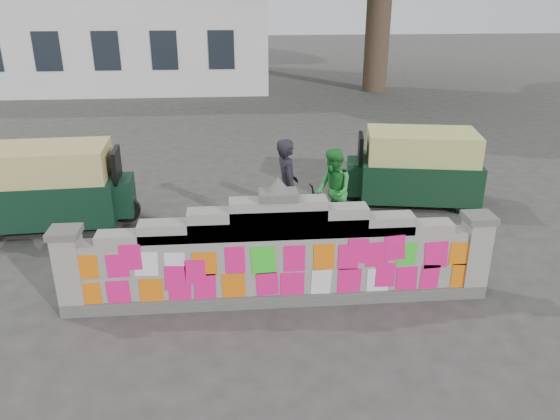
% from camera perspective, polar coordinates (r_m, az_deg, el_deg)
% --- Properties ---
extents(ground, '(100.00, 100.00, 0.00)m').
position_cam_1_polar(ground, '(8.50, -0.17, -9.48)').
color(ground, '#383533').
rests_on(ground, ground).
extents(parapet_wall, '(6.48, 0.44, 2.01)m').
position_cam_1_polar(parapet_wall, '(8.12, -0.17, -5.00)').
color(parapet_wall, '#4C4C49').
rests_on(parapet_wall, ground).
extents(cyclist_bike, '(2.06, 0.97, 1.04)m').
position_cam_1_polar(cyclist_bike, '(10.08, 0.72, -0.81)').
color(cyclist_bike, black).
rests_on(cyclist_bike, ground).
extents(cyclist_rider, '(0.51, 0.70, 1.77)m').
position_cam_1_polar(cyclist_rider, '(9.94, 0.73, 1.11)').
color(cyclist_rider, black).
rests_on(cyclist_rider, ground).
extents(pedestrian, '(0.73, 0.89, 1.66)m').
position_cam_1_polar(pedestrian, '(10.55, 5.55, 1.97)').
color(pedestrian, green).
rests_on(pedestrian, ground).
extents(rickshaw_left, '(3.02, 1.52, 1.65)m').
position_cam_1_polar(rickshaw_left, '(11.62, -22.60, 2.37)').
color(rickshaw_left, black).
rests_on(rickshaw_left, ground).
extents(rickshaw_right, '(3.01, 1.79, 1.62)m').
position_cam_1_polar(rickshaw_right, '(12.32, 14.04, 4.45)').
color(rickshaw_right, black).
rests_on(rickshaw_right, ground).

